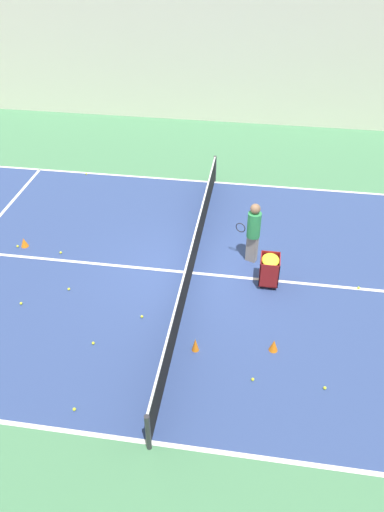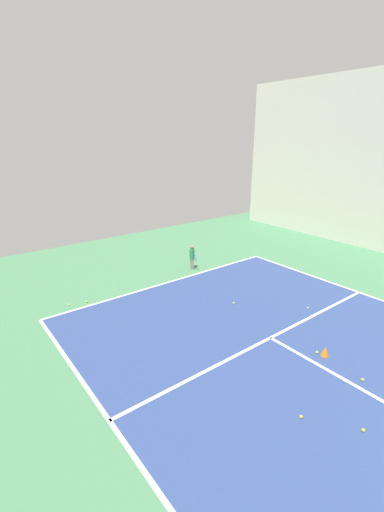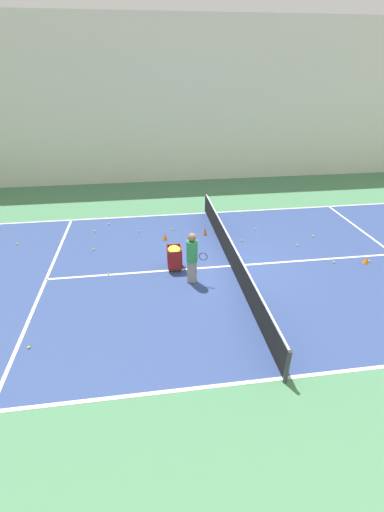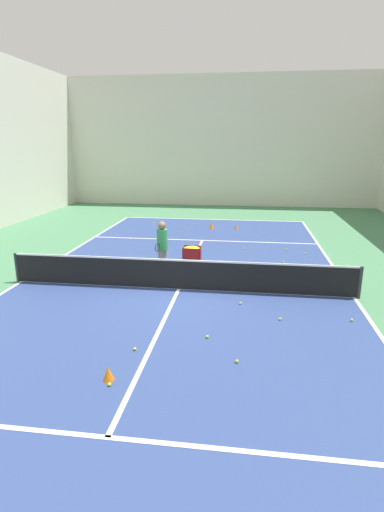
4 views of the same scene
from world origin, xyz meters
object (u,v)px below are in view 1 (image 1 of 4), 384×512
at_px(ball_cart, 270,265).
at_px(tennis_net, 192,258).
at_px(training_cone_1, 195,344).
at_px(coach_at_net, 253,229).

bearing_deg(ball_cart, tennis_net, -93.62).
bearing_deg(training_cone_1, ball_cart, 149.28).
xyz_separation_m(coach_at_net, ball_cart, (0.95, 0.50, -0.44)).
bearing_deg(coach_at_net, ball_cart, 139.65).
bearing_deg(training_cone_1, coach_at_net, 163.62).
distance_m(ball_cart, training_cone_1, 3.04).
height_order(tennis_net, coach_at_net, coach_at_net).
relative_size(ball_cart, training_cone_1, 2.48).
bearing_deg(tennis_net, training_cone_1, 10.21).
relative_size(coach_at_net, ball_cart, 2.12).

